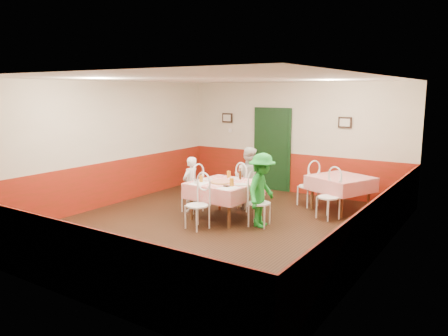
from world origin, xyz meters
The scene contains 39 objects.
floor centered at (0.00, 0.00, 0.00)m, with size 7.00×7.00×0.00m, color black.
ceiling centered at (0.00, 0.00, 2.80)m, with size 7.00×7.00×0.00m, color white.
back_wall centered at (0.00, 3.50, 1.40)m, with size 6.00×0.10×2.80m, color beige.
front_wall centered at (0.00, -3.50, 1.40)m, with size 6.00×0.10×2.80m, color beige.
left_wall centered at (-3.00, 0.00, 1.40)m, with size 0.10×7.00×2.80m, color beige.
right_wall centered at (3.00, 0.00, 1.40)m, with size 0.10×7.00×2.80m, color beige.
wainscot_back centered at (0.00, 3.48, 0.50)m, with size 6.00×0.03×1.00m, color maroon.
wainscot_front centered at (0.00, -3.48, 0.50)m, with size 6.00×0.03×1.00m, color maroon.
wainscot_left centered at (-2.98, 0.00, 0.50)m, with size 0.03×7.00×1.00m, color maroon.
wainscot_right centered at (2.98, 0.00, 0.50)m, with size 0.03×7.00×1.00m, color maroon.
door centered at (-0.60, 3.45, 1.05)m, with size 0.96×0.06×2.10m, color black.
picture_left centered at (-2.00, 3.45, 1.85)m, with size 0.32×0.03×0.26m, color black.
picture_right centered at (1.30, 3.45, 1.85)m, with size 0.32×0.03×0.26m, color black.
thermostat centered at (-1.90, 3.45, 1.50)m, with size 0.10×0.03×0.10m, color white.
main_table centered at (-0.19, 0.51, 0.38)m, with size 1.22×1.22×0.77m, color red.
second_table centered at (1.61, 2.39, 0.38)m, with size 1.12×1.12×0.77m, color red.
chair_left centered at (-1.03, 0.56, 0.45)m, with size 0.42×0.42×0.90m, color white, non-canonical shape.
chair_right centered at (0.66, 0.46, 0.45)m, with size 0.42×0.42×0.90m, color white, non-canonical shape.
chair_far centered at (-0.14, 1.36, 0.45)m, with size 0.42×0.42×0.90m, color white, non-canonical shape.
chair_near centered at (-0.24, -0.34, 0.45)m, with size 0.42×0.42×0.90m, color white, non-canonical shape.
chair_second_a centered at (0.86, 2.39, 0.45)m, with size 0.42×0.42×0.90m, color white, non-canonical shape.
chair_second_b centered at (1.61, 1.64, 0.45)m, with size 0.42×0.42×0.90m, color white, non-canonical shape.
pizza centered at (-0.19, 0.44, 0.77)m, with size 0.44×0.44×0.03m, color #B74723.
plate_left centered at (-0.61, 0.51, 0.77)m, with size 0.25×0.25×0.01m, color white.
plate_right centered at (0.24, 0.48, 0.77)m, with size 0.25×0.25×0.01m, color white.
plate_far centered at (-0.19, 0.91, 0.77)m, with size 0.25×0.25×0.01m, color white.
glass_a centered at (-0.58, 0.27, 0.83)m, with size 0.07×0.07×0.13m, color #BF7219.
glass_b centered at (0.15, 0.26, 0.84)m, with size 0.08×0.08×0.15m, color #BF7219.
glass_c centered at (-0.34, 0.92, 0.83)m, with size 0.08×0.08×0.15m, color #BF7219.
beer_bottle centered at (-0.06, 0.93, 0.87)m, with size 0.06×0.06×0.21m, color #381C0A.
shaker_a centered at (-0.64, 0.12, 0.81)m, with size 0.04×0.04×0.09m, color silver.
shaker_b centered at (-0.55, 0.05, 0.81)m, with size 0.04×0.04×0.09m, color silver.
shaker_c centered at (-0.66, 0.15, 0.81)m, with size 0.04×0.04×0.09m, color #B23319.
menu_left centered at (-0.53, 0.13, 0.76)m, with size 0.30×0.40×0.00m, color white.
menu_right centered at (0.19, 0.10, 0.76)m, with size 0.30×0.40×0.00m, color white.
wallet centered at (0.09, 0.17, 0.77)m, with size 0.11×0.09×0.02m, color black.
diner_left centered at (-1.08, 0.56, 0.60)m, with size 0.44×0.29×1.20m, color gray.
diner_far centered at (-0.13, 1.41, 0.69)m, with size 0.67×0.52×1.39m, color gray.
diner_right centered at (0.71, 0.46, 0.71)m, with size 0.92×0.53×1.43m, color gray.
Camera 1 is at (4.56, -6.74, 2.58)m, focal length 35.00 mm.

